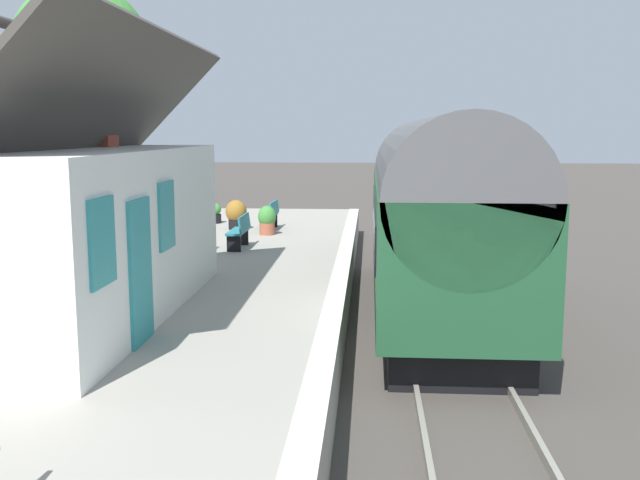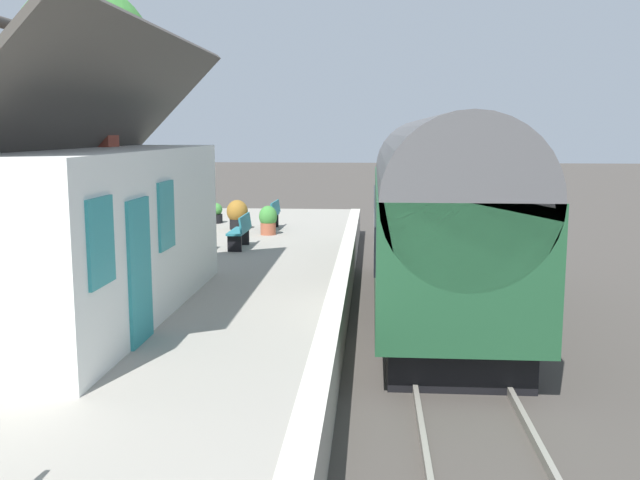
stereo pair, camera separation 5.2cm
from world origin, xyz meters
name	(u,v)px [view 1 (the left image)]	position (x,y,z in m)	size (l,w,h in m)	color
ground_plane	(401,365)	(0.00, 0.00, 0.00)	(160.00, 160.00, 0.00)	#423D38
platform	(159,333)	(0.00, 4.25, 0.48)	(32.00, 6.49, 0.97)	gray
platform_edge_coping	(333,309)	(0.00, 1.18, 0.97)	(32.00, 0.36, 0.02)	beige
rail_near	(495,363)	(0.00, -1.62, 0.07)	(52.00, 0.08, 0.14)	gray
rail_far	(411,361)	(0.00, -0.18, 0.07)	(52.00, 0.08, 0.14)	gray
train	(438,215)	(3.44, -0.90, 2.22)	(10.51, 2.73, 4.32)	black
station_building	(65,223)	(-0.64, 5.58, 2.51)	(7.87, 3.69, 5.58)	white
bench_by_lamp	(240,230)	(6.33, 3.95, 1.44)	(1.40, 0.43, 0.88)	#26727F
bench_platform_end	(271,214)	(10.01, 3.65, 1.44)	(1.41, 0.46, 0.88)	#26727F
planter_bench_right	(147,230)	(6.23, 6.42, 1.44)	(0.69, 0.69, 0.94)	#9E5138
planter_edge_near	(236,214)	(9.96, 4.74, 1.45)	(0.66, 0.66, 0.93)	black
planter_corner_building	(267,220)	(8.85, 3.60, 1.40)	(0.54, 0.54, 0.86)	#9E5138
planter_under_sign	(124,244)	(4.26, 6.33, 1.39)	(0.49, 0.49, 0.81)	black
planter_by_door	(214,213)	(11.38, 5.75, 1.30)	(0.46, 0.46, 0.72)	black
tree_far_left	(83,64)	(12.60, 10.49, 6.29)	(4.92, 4.91, 9.07)	#4C3828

